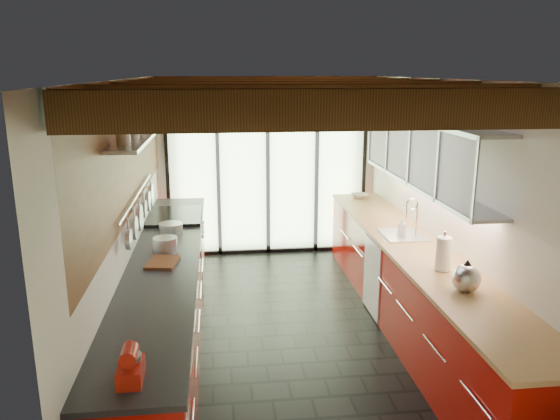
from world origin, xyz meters
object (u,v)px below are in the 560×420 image
object	(u,v)px
kettle	(466,277)
soap_bottle	(402,226)
stand_mixer	(131,366)
bowl	(360,196)
paper_towel	(443,254)

from	to	relation	value
kettle	soap_bottle	bearing A→B (deg)	90.00
stand_mixer	bowl	bearing A→B (deg)	60.31
stand_mixer	kettle	xyz separation A→B (m)	(2.54, 1.05, 0.03)
bowl	kettle	bearing A→B (deg)	-90.00
kettle	paper_towel	world-z (taller)	paper_towel
paper_towel	soap_bottle	xyz separation A→B (m)	(0.00, 1.12, -0.06)
paper_towel	bowl	distance (m)	2.94
paper_towel	soap_bottle	bearing A→B (deg)	90.00
soap_bottle	paper_towel	bearing A→B (deg)	-90.00
bowl	stand_mixer	bearing A→B (deg)	-119.69
kettle	paper_towel	bearing A→B (deg)	90.00
stand_mixer	bowl	size ratio (longest dim) A/B	1.11
stand_mixer	soap_bottle	bearing A→B (deg)	46.15
soap_bottle	bowl	world-z (taller)	soap_bottle
kettle	stand_mixer	bearing A→B (deg)	-157.54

